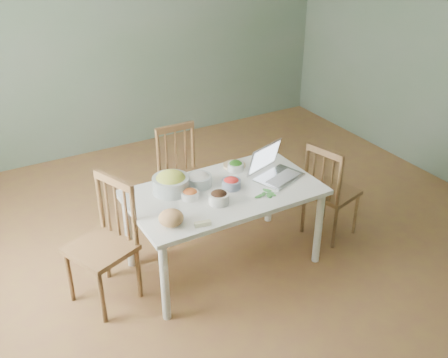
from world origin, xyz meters
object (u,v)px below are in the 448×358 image
dining_table (224,228)px  laptop (280,164)px  bread_boule (171,218)px  bowl_squash (171,182)px  chair_left (100,246)px  chair_far (185,178)px  chair_right (332,190)px

dining_table → laptop: bearing=-5.4°
dining_table → bread_boule: 0.71m
bowl_squash → chair_left: bearing=-168.9°
dining_table → laptop: laptop is taller
chair_far → laptop: bearing=-57.8°
bowl_squash → bread_boule: bearing=-114.5°
dining_table → chair_left: (-0.97, 0.06, 0.14)m
chair_far → laptop: 0.96m
bread_boule → laptop: (1.02, 0.18, 0.07)m
bread_boule → bowl_squash: (0.19, 0.41, 0.03)m
chair_left → laptop: 1.49m
chair_left → bread_boule: 0.58m
chair_right → bowl_squash: bearing=64.6°
bread_boule → laptop: bearing=10.2°
dining_table → chair_right: bearing=-4.3°
chair_far → bowl_squash: size_ratio=3.19×
chair_far → bread_boule: 1.12m
laptop → chair_left: bearing=157.4°
dining_table → chair_right: (1.02, -0.08, 0.10)m
bread_boule → bowl_squash: bearing=65.5°
chair_left → laptop: chair_left is taller
bowl_squash → laptop: bearing=-15.4°
chair_far → chair_left: (-0.98, -0.65, 0.03)m
bread_boule → bowl_squash: bowl_squash is taller
dining_table → chair_left: chair_left is taller
bowl_squash → laptop: laptop is taller
dining_table → chair_far: chair_far is taller
chair_left → bread_boule: size_ratio=5.54×
chair_far → bowl_squash: bearing=-124.2°
bread_boule → chair_left: bearing=146.0°
bread_boule → chair_far: bearing=59.7°
chair_far → bread_boule: chair_far is taller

